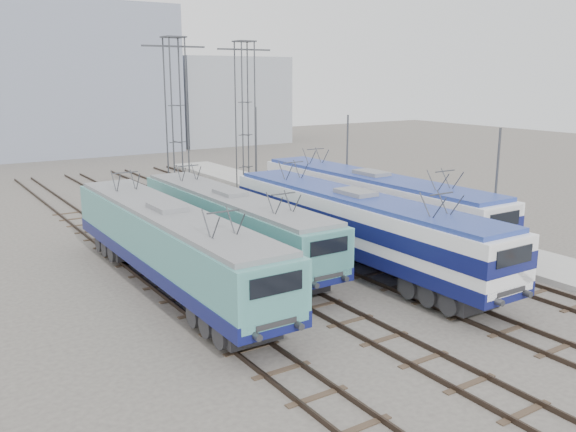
{
  "coord_description": "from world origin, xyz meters",
  "views": [
    {
      "loc": [
        -16.62,
        -17.55,
        9.52
      ],
      "look_at": [
        -0.64,
        7.0,
        2.73
      ],
      "focal_mm": 38.0,
      "sensor_mm": 36.0,
      "label": 1
    }
  ],
  "objects_px": {
    "mast_mid": "(347,168)",
    "mast_rear": "(256,150)",
    "locomotive_far_right": "(373,199)",
    "catenary_tower_east": "(245,113)",
    "mast_front": "(495,197)",
    "locomotive_center_left": "(232,221)",
    "locomotive_far_left": "(170,242)",
    "locomotive_center_right": "(357,223)",
    "catenary_tower_west": "(177,118)"
  },
  "relations": [
    {
      "from": "locomotive_center_left",
      "to": "locomotive_center_right",
      "type": "distance_m",
      "value": 6.5
    },
    {
      "from": "locomotive_far_left",
      "to": "mast_front",
      "type": "relative_size",
      "value": 2.61
    },
    {
      "from": "mast_mid",
      "to": "locomotive_center_left",
      "type": "bearing_deg",
      "value": -158.98
    },
    {
      "from": "locomotive_far_right",
      "to": "mast_front",
      "type": "xyz_separation_m",
      "value": [
        1.85,
        -7.19,
        1.1
      ]
    },
    {
      "from": "mast_rear",
      "to": "locomotive_far_right",
      "type": "bearing_deg",
      "value": -96.28
    },
    {
      "from": "catenary_tower_west",
      "to": "mast_mid",
      "type": "bearing_deg",
      "value": -42.93
    },
    {
      "from": "mast_front",
      "to": "mast_mid",
      "type": "distance_m",
      "value": 12.0
    },
    {
      "from": "locomotive_center_left",
      "to": "catenary_tower_west",
      "type": "relative_size",
      "value": 1.43
    },
    {
      "from": "locomotive_center_right",
      "to": "mast_rear",
      "type": "bearing_deg",
      "value": 73.06
    },
    {
      "from": "mast_rear",
      "to": "locomotive_far_left",
      "type": "bearing_deg",
      "value": -129.27
    },
    {
      "from": "locomotive_far_left",
      "to": "mast_rear",
      "type": "height_order",
      "value": "mast_rear"
    },
    {
      "from": "mast_mid",
      "to": "mast_rear",
      "type": "distance_m",
      "value": 12.0
    },
    {
      "from": "mast_front",
      "to": "locomotive_far_right",
      "type": "bearing_deg",
      "value": 104.43
    },
    {
      "from": "catenary_tower_west",
      "to": "mast_front",
      "type": "relative_size",
      "value": 1.71
    },
    {
      "from": "locomotive_far_right",
      "to": "mast_mid",
      "type": "relative_size",
      "value": 2.69
    },
    {
      "from": "catenary_tower_west",
      "to": "catenary_tower_east",
      "type": "relative_size",
      "value": 1.0
    },
    {
      "from": "locomotive_center_right",
      "to": "mast_front",
      "type": "relative_size",
      "value": 2.66
    },
    {
      "from": "locomotive_far_left",
      "to": "locomotive_center_left",
      "type": "height_order",
      "value": "locomotive_far_left"
    },
    {
      "from": "locomotive_center_left",
      "to": "mast_front",
      "type": "bearing_deg",
      "value": -35.82
    },
    {
      "from": "locomotive_center_left",
      "to": "locomotive_center_right",
      "type": "relative_size",
      "value": 0.92
    },
    {
      "from": "catenary_tower_east",
      "to": "locomotive_center_right",
      "type": "bearing_deg",
      "value": -102.7
    },
    {
      "from": "locomotive_center_left",
      "to": "mast_mid",
      "type": "bearing_deg",
      "value": 21.02
    },
    {
      "from": "catenary_tower_east",
      "to": "mast_rear",
      "type": "xyz_separation_m",
      "value": [
        2.1,
        2.0,
        -3.14
      ]
    },
    {
      "from": "locomotive_center_left",
      "to": "catenary_tower_east",
      "type": "xyz_separation_m",
      "value": [
        8.75,
        14.17,
        4.5
      ]
    },
    {
      "from": "locomotive_center_right",
      "to": "locomotive_far_right",
      "type": "distance_m",
      "value": 6.05
    },
    {
      "from": "locomotive_far_left",
      "to": "mast_front",
      "type": "xyz_separation_m",
      "value": [
        15.35,
        -5.23,
        1.23
      ]
    },
    {
      "from": "mast_front",
      "to": "mast_rear",
      "type": "height_order",
      "value": "same"
    },
    {
      "from": "catenary_tower_east",
      "to": "locomotive_far_left",
      "type": "bearing_deg",
      "value": -128.31
    },
    {
      "from": "catenary_tower_west",
      "to": "catenary_tower_east",
      "type": "xyz_separation_m",
      "value": [
        6.5,
        2.0,
        0.0
      ]
    },
    {
      "from": "mast_mid",
      "to": "mast_rear",
      "type": "height_order",
      "value": "same"
    },
    {
      "from": "locomotive_center_left",
      "to": "mast_front",
      "type": "xyz_separation_m",
      "value": [
        10.85,
        -7.83,
        1.36
      ]
    },
    {
      "from": "locomotive_far_right",
      "to": "catenary_tower_east",
      "type": "relative_size",
      "value": 1.57
    },
    {
      "from": "locomotive_far_left",
      "to": "mast_front",
      "type": "bearing_deg",
      "value": -18.81
    },
    {
      "from": "locomotive_center_right",
      "to": "mast_rear",
      "type": "height_order",
      "value": "mast_rear"
    },
    {
      "from": "locomotive_far_left",
      "to": "mast_mid",
      "type": "xyz_separation_m",
      "value": [
        15.35,
        6.77,
        1.23
      ]
    },
    {
      "from": "locomotive_far_right",
      "to": "mast_front",
      "type": "height_order",
      "value": "mast_front"
    },
    {
      "from": "locomotive_center_left",
      "to": "locomotive_far_left",
      "type": "bearing_deg",
      "value": -149.97
    },
    {
      "from": "locomotive_center_left",
      "to": "locomotive_far_right",
      "type": "xyz_separation_m",
      "value": [
        9.0,
        -0.64,
        0.25
      ]
    },
    {
      "from": "locomotive_far_left",
      "to": "mast_mid",
      "type": "bearing_deg",
      "value": 23.8
    },
    {
      "from": "catenary_tower_west",
      "to": "mast_front",
      "type": "bearing_deg",
      "value": -66.73
    },
    {
      "from": "locomotive_center_right",
      "to": "locomotive_far_right",
      "type": "xyz_separation_m",
      "value": [
        4.5,
        4.04,
        0.03
      ]
    },
    {
      "from": "locomotive_center_left",
      "to": "mast_mid",
      "type": "height_order",
      "value": "mast_mid"
    },
    {
      "from": "locomotive_far_left",
      "to": "locomotive_center_right",
      "type": "xyz_separation_m",
      "value": [
        9.0,
        -2.08,
        0.09
      ]
    },
    {
      "from": "catenary_tower_west",
      "to": "mast_front",
      "type": "xyz_separation_m",
      "value": [
        8.6,
        -20.0,
        -3.14
      ]
    },
    {
      "from": "locomotive_far_left",
      "to": "catenary_tower_west",
      "type": "relative_size",
      "value": 1.52
    },
    {
      "from": "mast_mid",
      "to": "locomotive_center_right",
      "type": "bearing_deg",
      "value": -125.65
    },
    {
      "from": "catenary_tower_east",
      "to": "mast_front",
      "type": "relative_size",
      "value": 1.71
    },
    {
      "from": "mast_mid",
      "to": "mast_rear",
      "type": "relative_size",
      "value": 1.0
    },
    {
      "from": "catenary_tower_east",
      "to": "locomotive_center_left",
      "type": "bearing_deg",
      "value": -121.7
    },
    {
      "from": "mast_front",
      "to": "catenary_tower_west",
      "type": "bearing_deg",
      "value": 113.27
    }
  ]
}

